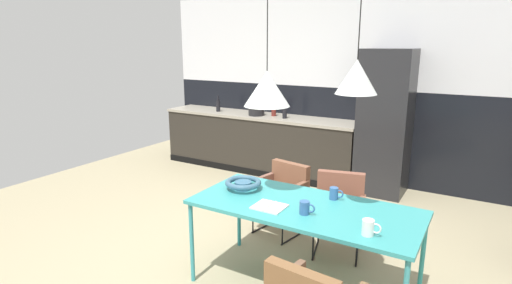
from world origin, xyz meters
TOP-DOWN VIEW (x-y plane):
  - ground_plane at (0.00, 0.00)m, footprint 7.93×7.93m
  - back_wall_splashback_dark at (0.00, 2.92)m, footprint 6.10×0.12m
  - back_wall_panel_upper at (0.00, 2.92)m, footprint 6.10×0.12m
  - kitchen_counter at (-1.29, 2.56)m, footprint 3.25×0.63m
  - refrigerator_column at (0.66, 2.56)m, footprint 0.64×0.60m
  - dining_table at (0.67, -0.08)m, footprint 1.80×0.81m
  - armchair_near_window at (0.70, 0.71)m, footprint 0.58×0.57m
  - armchair_by_stool at (0.04, 0.80)m, footprint 0.56×0.55m
  - fruit_bowl at (0.06, -0.01)m, footprint 0.32×0.32m
  - open_book at (0.45, -0.25)m, footprint 0.24×0.22m
  - mug_wide_latte at (0.74, -0.23)m, footprint 0.12×0.08m
  - mug_dark_espresso at (0.83, 0.17)m, footprint 0.12×0.07m
  - mug_glass_clear at (1.25, -0.33)m, footprint 0.13×0.08m
  - cooking_pot at (-1.28, 2.49)m, footprint 0.25×0.25m
  - bottle_vinegar_dark at (-0.79, 2.48)m, footprint 0.07×0.07m
  - bottle_spice_small at (-2.01, 2.48)m, footprint 0.07×0.07m
  - bottle_wine_green at (-1.02, 2.58)m, footprint 0.07×0.07m
  - pendant_lamp_over_table_near at (0.32, -0.06)m, footprint 0.37×0.37m
  - pendant_lamp_over_table_far at (1.03, -0.08)m, footprint 0.29×0.29m

SIDE VIEW (x-z plane):
  - ground_plane at x=0.00m, z-range 0.00..0.00m
  - kitchen_counter at x=-1.29m, z-range 0.00..0.91m
  - armchair_near_window at x=0.70m, z-range 0.10..0.87m
  - armchair_by_stool at x=0.04m, z-range 0.13..0.87m
  - back_wall_splashback_dark at x=0.00m, z-range 0.00..1.36m
  - dining_table at x=0.67m, z-range 0.33..1.07m
  - open_book at x=0.45m, z-range 0.74..0.76m
  - mug_dark_espresso at x=0.83m, z-range 0.75..0.85m
  - mug_wide_latte at x=0.74m, z-range 0.75..0.85m
  - fruit_bowl at x=0.06m, z-range 0.76..0.84m
  - mug_glass_clear at x=1.25m, z-range 0.75..0.85m
  - refrigerator_column at x=0.66m, z-range 0.00..1.93m
  - cooking_pot at x=-1.28m, z-range 0.89..1.06m
  - bottle_wine_green at x=-1.02m, z-range 0.88..1.13m
  - bottle_spice_small at x=-2.01m, z-range 0.88..1.14m
  - bottle_vinegar_dark at x=-0.79m, z-range 0.88..1.17m
  - pendant_lamp_over_table_near at x=0.32m, z-range 1.06..2.23m
  - pendant_lamp_over_table_far at x=1.03m, z-range 1.26..2.28m
  - back_wall_panel_upper at x=0.00m, z-range 1.36..2.72m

